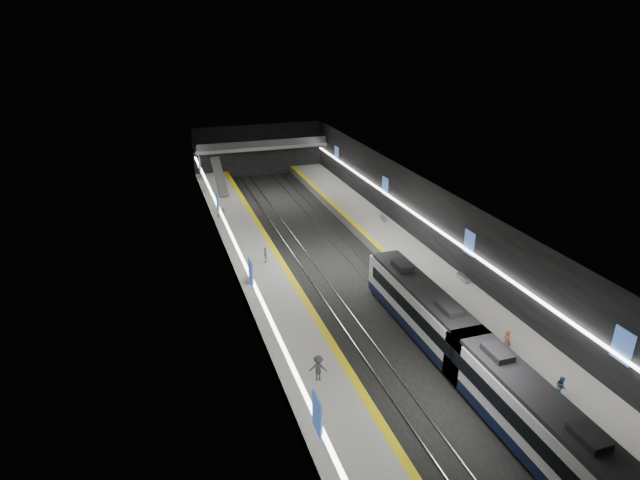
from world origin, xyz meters
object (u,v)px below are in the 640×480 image
object	(u,v)px
passenger_right_b	(561,387)
bench_right_far	(383,219)
bench_left_near	(249,279)
bench_left_far	(221,213)
escalator	(219,177)
bench_right_near	(463,278)
passenger_left_b	(318,368)
passenger_left_a	(266,255)
passenger_right_a	(507,342)
train	(469,354)

from	to	relation	value
passenger_right_b	bench_right_far	bearing A→B (deg)	20.39
bench_left_near	bench_left_far	distance (m)	18.31
escalator	bench_right_near	size ratio (longest dim) A/B	4.72
bench_left_far	passenger_left_b	xyz separation A→B (m)	(1.30, -33.93, 0.70)
escalator	bench_right_far	distance (m)	24.41
bench_left_near	passenger_right_b	world-z (taller)	passenger_right_b
bench_left_far	passenger_left_a	xyz separation A→B (m)	(2.10, -14.95, 0.57)
bench_right_far	passenger_right_a	size ratio (longest dim) A/B	0.84
bench_left_near	bench_right_far	size ratio (longest dim) A/B	0.97
bench_left_near	bench_left_far	xyz separation A→B (m)	(0.25, 18.31, 0.02)
bench_left_near	bench_right_near	xyz separation A→B (m)	(18.63, -6.01, 0.01)
bench_left_far	passenger_right_b	size ratio (longest dim) A/B	1.16
passenger_right_a	passenger_right_b	bearing A→B (deg)	-173.21
bench_left_far	passenger_right_a	distance (m)	38.36
train	escalator	bearing A→B (deg)	102.28
escalator	bench_right_far	size ratio (longest dim) A/B	4.82
passenger_right_a	passenger_right_b	distance (m)	5.03
passenger_right_b	bench_left_far	bearing A→B (deg)	45.72
train	bench_right_near	bearing A→B (deg)	58.96
passenger_left_b	train	bearing A→B (deg)	-169.60
bench_left_near	passenger_left_b	xyz separation A→B (m)	(1.55, -15.62, 0.72)
train	passenger_left_a	xyz separation A→B (m)	(-9.28, 21.00, -0.41)
bench_left_near	passenger_left_a	distance (m)	4.14
bench_left_near	passenger_right_a	world-z (taller)	passenger_right_a
bench_left_far	bench_right_far	world-z (taller)	bench_left_far
bench_right_far	passenger_right_a	world-z (taller)	passenger_right_a
bench_right_far	bench_left_far	bearing A→B (deg)	165.78
train	bench_right_near	distance (m)	13.61
bench_left_near	train	bearing A→B (deg)	-41.79
escalator	bench_left_near	distance (m)	28.42
bench_left_near	passenger_right_b	bearing A→B (deg)	-40.05
train	bench_right_near	size ratio (longest dim) A/B	16.61
bench_left_near	passenger_right_b	xyz separation A→B (m)	(15.52, -22.06, 0.57)
escalator	bench_right_near	bearing A→B (deg)	-63.65
train	bench_left_far	bearing A→B (deg)	107.56
escalator	passenger_right_b	xyz separation A→B (m)	(13.89, -50.37, -1.13)
escalator	bench_left_far	size ratio (longest dim) A/B	4.50
passenger_right_a	bench_left_near	bearing A→B (deg)	43.83
bench_right_near	bench_right_far	world-z (taller)	bench_right_near
passenger_left_b	passenger_right_b	bearing A→B (deg)	176.99
bench_left_far	passenger_right_b	bearing A→B (deg)	-45.64
escalator	bench_left_near	xyz separation A→B (m)	(-1.63, -28.32, -1.70)
bench_right_far	passenger_left_b	bearing A→B (deg)	-112.91
train	passenger_left_b	bearing A→B (deg)	168.68
bench_right_near	passenger_left_b	bearing A→B (deg)	-148.71
passenger_right_b	passenger_left_a	size ratio (longest dim) A/B	0.98
bench_left_far	passenger_left_b	bearing A→B (deg)	-64.16
bench_left_near	bench_right_near	bearing A→B (deg)	-3.05
passenger_right_a	passenger_right_b	world-z (taller)	passenger_right_a
bench_left_far	passenger_right_b	world-z (taller)	passenger_right_b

